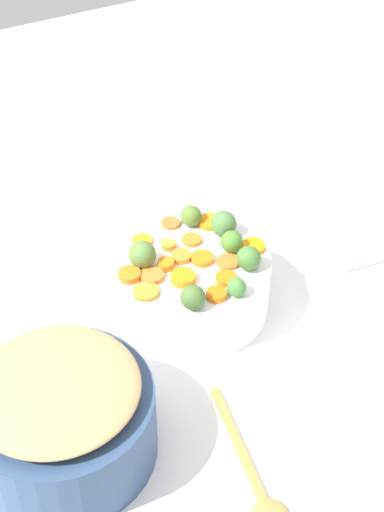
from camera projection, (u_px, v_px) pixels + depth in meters
tabletop at (196, 302)px, 1.27m from camera, size 2.40×2.40×0.02m
serving_bowl_carrots at (192, 284)px, 1.22m from camera, size 0.25×0.25×0.10m
metal_pot at (62, 423)px, 1.00m from camera, size 0.25×0.25×0.11m
stuffing_mound at (55, 388)px, 0.95m from camera, size 0.22×0.22×0.03m
carrot_slice_0 at (142, 241)px, 1.22m from camera, size 0.04×0.04×0.01m
carrot_slice_1 at (183, 278)px, 1.15m from camera, size 0.05×0.05×0.01m
carrot_slice_2 at (152, 276)px, 1.16m from camera, size 0.05×0.05×0.01m
carrot_slice_3 at (203, 258)px, 1.19m from camera, size 0.04×0.04×0.01m
carrot_slice_4 at (146, 292)px, 1.13m from camera, size 0.06×0.06×0.01m
carrot_slice_5 at (182, 257)px, 1.19m from camera, size 0.04×0.04×0.01m
carrot_slice_6 at (130, 276)px, 1.15m from camera, size 0.05×0.05×0.01m
carrot_slice_7 at (253, 247)px, 1.21m from camera, size 0.04×0.04×0.01m
carrot_slice_8 at (228, 262)px, 1.18m from camera, size 0.05×0.05×0.01m
carrot_slice_9 at (166, 264)px, 1.17m from camera, size 0.03×0.03×0.01m
carrot_slice_10 at (216, 294)px, 1.12m from camera, size 0.04×0.04×0.01m
carrot_slice_11 at (192, 240)px, 1.22m from camera, size 0.03×0.03×0.01m
carrot_slice_12 at (226, 278)px, 1.15m from camera, size 0.04×0.04×0.01m
carrot_slice_13 at (171, 223)px, 1.26m from camera, size 0.04×0.04×0.01m
carrot_slice_14 at (210, 222)px, 1.26m from camera, size 0.06×0.06×0.01m
carrot_slice_15 at (168, 245)px, 1.21m from camera, size 0.03×0.03×0.01m
brussels_sprout_0 at (142, 254)px, 1.17m from camera, size 0.04×0.04×0.04m
brussels_sprout_1 at (193, 297)px, 1.10m from camera, size 0.04×0.04×0.04m
brussels_sprout_2 at (191, 216)px, 1.25m from camera, size 0.04×0.04×0.04m
brussels_sprout_3 at (237, 287)px, 1.12m from camera, size 0.03×0.03×0.03m
brussels_sprout_4 at (224, 224)px, 1.23m from camera, size 0.04×0.04×0.04m
brussels_sprout_5 at (249, 258)px, 1.16m from camera, size 0.04×0.04×0.04m
brussels_sprout_6 at (232, 242)px, 1.20m from camera, size 0.04×0.04×0.04m
wooden_spoon at (260, 493)px, 0.98m from camera, size 0.26×0.08×0.01m
casserole_dish at (381, 338)px, 1.13m from camera, size 0.18×0.18×0.09m
dish_towel at (353, 231)px, 1.40m from camera, size 0.21×0.17×0.01m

